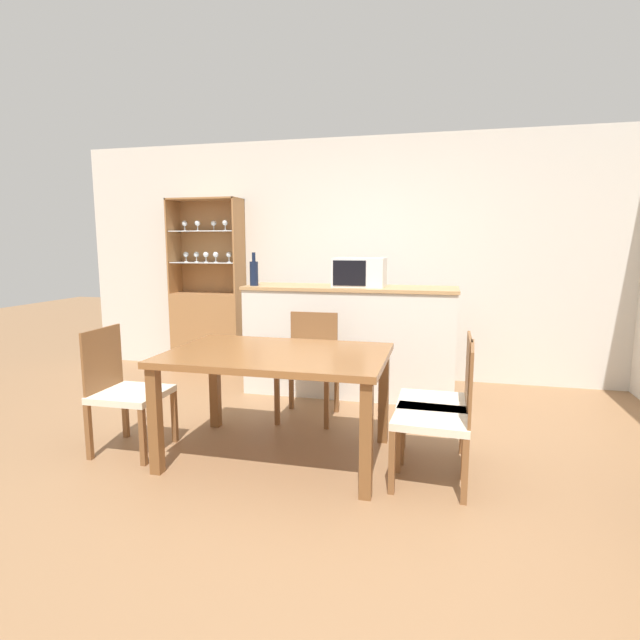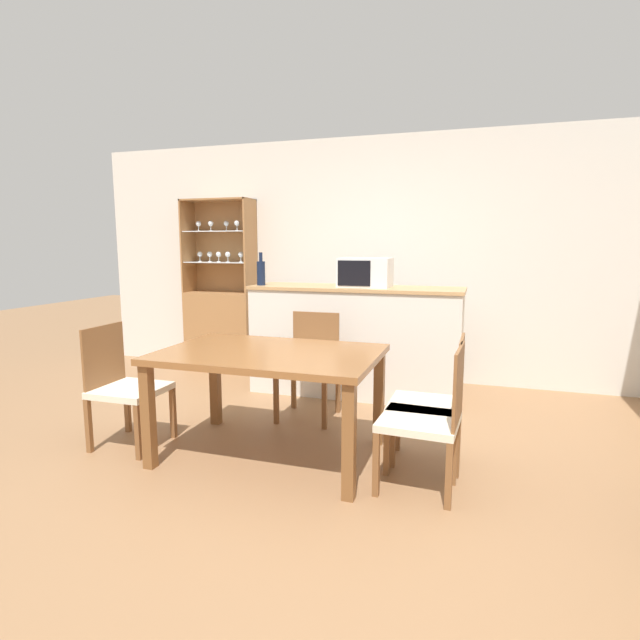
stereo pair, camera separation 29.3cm
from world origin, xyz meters
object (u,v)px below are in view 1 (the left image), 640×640
(dining_chair_side_right_near, at_px, (440,415))
(display_cabinet, at_px, (209,319))
(wine_bottle, at_px, (254,273))
(dining_chair_side_right_far, at_px, (441,400))
(dining_chair_head_far, at_px, (309,366))
(microwave, at_px, (359,272))
(dining_chair_side_left_near, at_px, (125,390))
(dining_table, at_px, (277,365))

(dining_chair_side_right_near, bearing_deg, display_cabinet, 52.40)
(display_cabinet, xyz_separation_m, wine_bottle, (0.82, -0.66, 0.58))
(display_cabinet, height_order, dining_chair_side_right_far, display_cabinet)
(wine_bottle, bearing_deg, display_cabinet, 141.10)
(dining_chair_head_far, distance_m, microwave, 1.10)
(dining_chair_side_left_near, bearing_deg, wine_bottle, 166.93)
(dining_chair_head_far, relative_size, microwave, 1.81)
(display_cabinet, bearing_deg, dining_chair_side_right_near, -40.91)
(dining_table, height_order, dining_chair_head_far, dining_chair_head_far)
(dining_chair_head_far, bearing_deg, dining_table, 89.36)
(display_cabinet, xyz_separation_m, dining_chair_side_right_far, (2.60, -1.96, -0.16))
(display_cabinet, bearing_deg, wine_bottle, -38.90)
(display_cabinet, xyz_separation_m, dining_chair_side_left_near, (0.47, -2.25, -0.16))
(dining_chair_side_right_near, relative_size, microwave, 1.81)
(dining_chair_head_far, relative_size, dining_chair_side_left_near, 1.00)
(dining_table, height_order, dining_chair_side_right_far, dining_chair_side_right_far)
(display_cabinet, distance_m, dining_chair_side_left_near, 2.31)
(dining_chair_head_far, bearing_deg, wine_bottle, -41.52)
(dining_chair_head_far, distance_m, dining_chair_side_right_far, 1.27)
(dining_table, bearing_deg, display_cabinet, 126.08)
(dining_chair_head_far, xyz_separation_m, wine_bottle, (-0.71, 0.62, 0.74))
(dining_chair_head_far, relative_size, dining_chair_side_right_near, 1.00)
(dining_table, distance_m, dining_chair_side_right_far, 1.10)
(wine_bottle, bearing_deg, dining_chair_side_right_near, -41.79)
(display_cabinet, bearing_deg, dining_chair_side_left_near, -78.26)
(dining_table, relative_size, dining_chair_side_right_near, 1.68)
(dining_chair_head_far, bearing_deg, microwave, -111.67)
(dining_chair_side_right_near, bearing_deg, dining_table, 85.39)
(dining_table, relative_size, microwave, 3.04)
(dining_chair_side_right_far, distance_m, microwave, 1.80)
(dining_chair_side_right_near, height_order, dining_chair_side_left_near, same)
(dining_chair_side_right_far, height_order, dining_chair_side_left_near, same)
(dining_table, bearing_deg, dining_chair_head_far, 90.04)
(dining_chair_head_far, distance_m, wine_bottle, 1.20)
(dining_chair_head_far, bearing_deg, display_cabinet, -40.50)
(display_cabinet, height_order, dining_chair_side_right_near, display_cabinet)
(wine_bottle, bearing_deg, dining_chair_side_right_far, -36.10)
(microwave, distance_m, wine_bottle, 1.01)
(dining_chair_side_right_far, distance_m, dining_chair_side_left_near, 2.15)
(display_cabinet, xyz_separation_m, dining_chair_head_far, (1.53, -1.28, -0.16))
(display_cabinet, distance_m, dining_table, 2.61)
(display_cabinet, height_order, microwave, display_cabinet)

